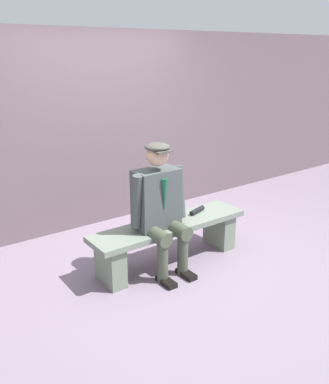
{
  "coord_description": "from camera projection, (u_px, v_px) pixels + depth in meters",
  "views": [
    {
      "loc": [
        2.38,
        3.19,
        2.15
      ],
      "look_at": [
        0.07,
        0.0,
        0.81
      ],
      "focal_mm": 38.81,
      "sensor_mm": 36.0,
      "label": 1
    }
  ],
  "objects": [
    {
      "name": "ground_plane",
      "position": [
        169.0,
        262.0,
        4.47
      ],
      "size": [
        30.0,
        30.0,
        0.0
      ],
      "primitive_type": "plane",
      "color": "slate"
    },
    {
      "name": "rolled_magazine",
      "position": [
        197.0,
        210.0,
        4.57
      ],
      "size": [
        0.24,
        0.12,
        0.05
      ],
      "primitive_type": "cylinder",
      "rotation": [
        0.0,
        1.57,
        0.31
      ],
      "color": "black",
      "rests_on": "bench"
    },
    {
      "name": "seated_man",
      "position": [
        160.0,
        203.0,
        4.1
      ],
      "size": [
        0.62,
        0.59,
        1.33
      ],
      "color": "#414949",
      "rests_on": "ground"
    },
    {
      "name": "stadium_wall",
      "position": [
        97.0,
        129.0,
        5.27
      ],
      "size": [
        12.0,
        0.24,
        2.42
      ],
      "primitive_type": "cube",
      "color": "#67565E",
      "rests_on": "ground"
    },
    {
      "name": "bench",
      "position": [
        170.0,
        236.0,
        4.37
      ],
      "size": [
        1.76,
        0.43,
        0.46
      ],
      "color": "slate",
      "rests_on": "ground"
    }
  ]
}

